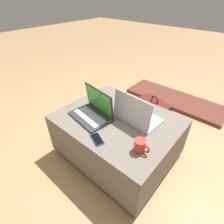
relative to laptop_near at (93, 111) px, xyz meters
The scene contains 8 objects.
ground_plane 0.55m from the laptop_near, 32.60° to the left, with size 14.00×14.00×0.00m, color tan.
ottoman 0.35m from the laptop_near, 32.60° to the left, with size 1.01×0.81×0.45m.
laptop_near is the anchor object (origin of this frame).
laptop_far 0.37m from the laptop_near, 31.59° to the left, with size 0.38×0.27×0.26m.
cell_phone 0.30m from the laptop_near, 39.05° to the right, with size 0.15×0.11×0.01m.
backpack 0.78m from the laptop_near, 69.33° to the left, with size 0.38×0.31×0.46m.
coffee_mug 0.54m from the laptop_near, ahead, with size 0.12×0.08×0.09m.
fireplace_hearth 1.55m from the laptop_near, 82.88° to the left, with size 1.40×0.50×0.04m.
Camera 1 is at (0.75, -0.94, 1.38)m, focal length 28.00 mm.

